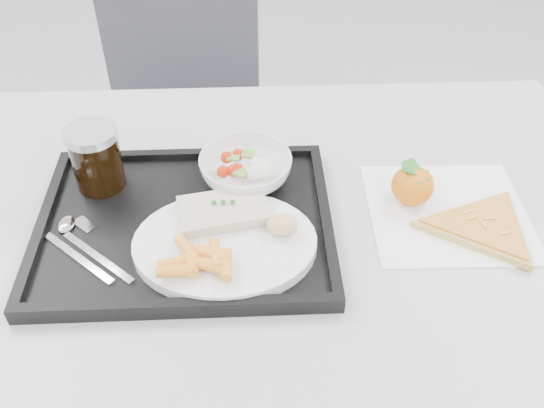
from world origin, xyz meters
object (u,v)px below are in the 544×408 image
object	(u,v)px
salad_bowl	(246,169)
tangerine	(413,185)
table	(262,246)
pizza_slice	(483,227)
chair	(182,102)
dinner_plate	(225,244)
tray	(186,225)
cola_glass	(96,157)

from	to	relation	value
salad_bowl	tangerine	bearing A→B (deg)	-10.53
table	pizza_slice	xyz separation A→B (m)	(0.34, -0.05, 0.08)
chair	salad_bowl	world-z (taller)	chair
table	tangerine	world-z (taller)	tangerine
dinner_plate	table	bearing A→B (deg)	55.93
table	dinner_plate	size ratio (longest dim) A/B	4.44
tray	salad_bowl	bearing A→B (deg)	45.64
dinner_plate	tangerine	xyz separation A→B (m)	(0.30, 0.11, 0.01)
tray	chair	bearing A→B (deg)	96.05
chair	pizza_slice	distance (m)	0.94
tray	pizza_slice	bearing A→B (deg)	-3.26
chair	pizza_slice	size ratio (longest dim) A/B	3.77
chair	tray	size ratio (longest dim) A/B	2.07
table	tray	size ratio (longest dim) A/B	2.67
chair	tray	distance (m)	0.75
table	tangerine	xyz separation A→B (m)	(0.24, 0.03, 0.10)
pizza_slice	tray	bearing A→B (deg)	176.74
chair	cola_glass	xyz separation A→B (m)	(-0.07, -0.61, 0.28)
table	tangerine	distance (m)	0.27
table	dinner_plate	world-z (taller)	dinner_plate
pizza_slice	cola_glass	bearing A→B (deg)	168.28
tangerine	chair	bearing A→B (deg)	123.42
table	cola_glass	distance (m)	0.31
table	chair	xyz separation A→B (m)	(-0.19, 0.69, -0.15)
salad_bowl	tangerine	xyz separation A→B (m)	(0.27, -0.05, -0.00)
tray	tangerine	xyz separation A→B (m)	(0.36, 0.05, 0.03)
chair	cola_glass	world-z (taller)	chair
cola_glass	pizza_slice	xyz separation A→B (m)	(0.60, -0.12, -0.06)
cola_glass	pizza_slice	world-z (taller)	cola_glass
tray	cola_glass	xyz separation A→B (m)	(-0.14, 0.10, 0.06)
table	salad_bowl	xyz separation A→B (m)	(-0.02, 0.07, 0.11)
dinner_plate	tangerine	distance (m)	0.32
pizza_slice	chair	bearing A→B (deg)	125.96
cola_glass	pizza_slice	distance (m)	0.62
tangerine	salad_bowl	bearing A→B (deg)	169.47
dinner_plate	cola_glass	world-z (taller)	cola_glass
tray	dinner_plate	distance (m)	0.09
chair	tangerine	xyz separation A→B (m)	(0.44, -0.66, 0.25)
salad_bowl	cola_glass	xyz separation A→B (m)	(-0.24, 0.00, 0.03)
cola_glass	chair	bearing A→B (deg)	83.69
dinner_plate	tangerine	bearing A→B (deg)	19.74
chair	table	bearing A→B (deg)	-74.27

